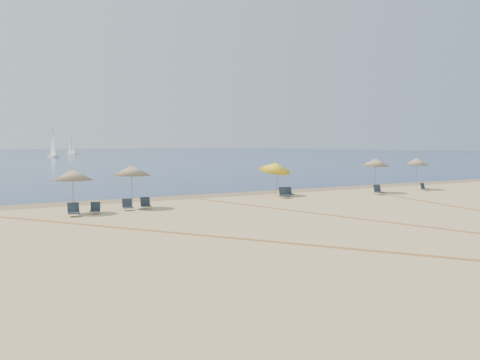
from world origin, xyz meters
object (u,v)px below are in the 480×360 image
(umbrella_1, at_px, (73,175))
(chair_4, at_px, (127,205))
(chair_5, at_px, (145,204))
(chair_3, at_px, (95,209))
(umbrella_5, at_px, (417,162))
(chair_6, at_px, (284,193))
(umbrella_2, at_px, (132,170))
(chair_2, at_px, (74,210))
(sailboat_1, at_px, (53,148))
(chair_9, at_px, (424,187))
(sailboat_2, at_px, (71,149))
(chair_8, at_px, (378,190))
(chair_7, at_px, (289,192))
(umbrella_4, at_px, (375,162))
(umbrella_3, at_px, (275,167))

(umbrella_1, height_order, chair_4, umbrella_1)
(chair_5, bearing_deg, chair_3, -155.96)
(umbrella_5, bearing_deg, chair_6, 178.93)
(umbrella_2, bearing_deg, umbrella_5, 0.31)
(chair_2, distance_m, sailboat_1, 125.90)
(chair_9, xyz_separation_m, sailboat_2, (15.13, 162.39, 1.77))
(umbrella_5, bearing_deg, chair_4, -178.60)
(umbrella_1, xyz_separation_m, umbrella_5, (26.61, 0.65, 0.18))
(chair_4, bearing_deg, chair_8, 7.01)
(chair_2, bearing_deg, chair_9, 9.29)
(chair_6, bearing_deg, chair_3, -170.09)
(chair_5, xyz_separation_m, sailboat_2, (37.48, 161.84, 1.76))
(umbrella_5, bearing_deg, umbrella_2, -179.69)
(sailboat_1, bearing_deg, chair_4, -106.43)
(sailboat_2, bearing_deg, chair_7, -128.31)
(chair_3, bearing_deg, chair_9, 22.91)
(chair_7, bearing_deg, sailboat_2, 87.50)
(umbrella_1, bearing_deg, sailboat_1, 77.84)
(umbrella_2, height_order, chair_8, umbrella_2)
(umbrella_4, bearing_deg, chair_3, -178.43)
(umbrella_1, height_order, umbrella_3, umbrella_3)
(chair_2, height_order, chair_9, chair_2)
(chair_6, height_order, chair_9, chair_6)
(chair_9, relative_size, sailboat_1, 0.08)
(sailboat_2, bearing_deg, chair_8, -126.04)
(chair_3, relative_size, chair_4, 1.06)
(chair_3, height_order, sailboat_1, sailboat_1)
(chair_8, bearing_deg, umbrella_5, 19.37)
(umbrella_1, distance_m, chair_3, 2.05)
(chair_2, height_order, chair_3, chair_2)
(chair_8, distance_m, sailboat_2, 164.04)
(chair_3, xyz_separation_m, sailboat_2, (40.45, 162.41, 1.78))
(umbrella_1, relative_size, chair_3, 3.26)
(chair_2, relative_size, sailboat_2, 0.11)
(umbrella_2, xyz_separation_m, chair_7, (11.50, 0.97, -1.83))
(chair_3, xyz_separation_m, sailboat_1, (25.31, 122.58, 2.23))
(chair_6, height_order, chair_8, chair_6)
(sailboat_1, bearing_deg, chair_8, -98.03)
(umbrella_5, relative_size, chair_4, 3.71)
(chair_2, distance_m, chair_7, 15.19)
(chair_9, height_order, sailboat_1, sailboat_1)
(chair_7, relative_size, chair_8, 0.95)
(chair_5, height_order, chair_6, chair_6)
(umbrella_5, xyz_separation_m, chair_8, (-5.56, -1.35, -1.88))
(chair_5, height_order, chair_9, chair_5)
(chair_6, bearing_deg, umbrella_3, 83.99)
(umbrella_4, height_order, chair_8, umbrella_4)
(umbrella_2, bearing_deg, umbrella_4, -0.97)
(chair_3, height_order, chair_8, chair_8)
(umbrella_2, distance_m, umbrella_4, 18.32)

